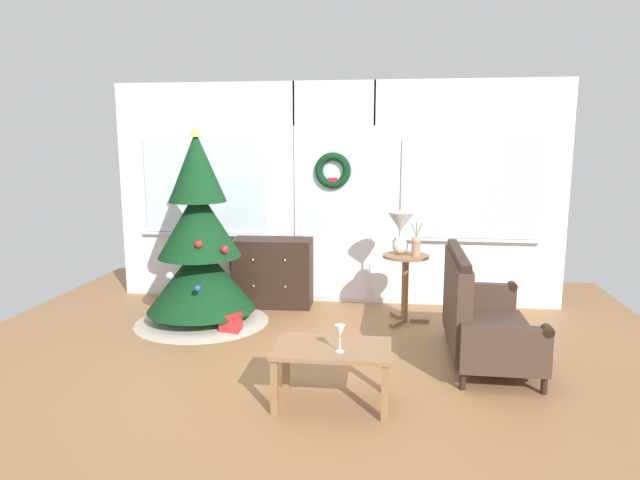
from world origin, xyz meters
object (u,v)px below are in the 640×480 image
at_px(dresser_cabinet, 273,272).
at_px(settee_sofa, 479,318).
at_px(coffee_table, 332,355).
at_px(wine_glass, 340,332).
at_px(gift_box, 231,323).
at_px(table_lamp, 401,227).
at_px(flower_vase, 416,245).
at_px(christmas_tree, 200,252).
at_px(side_table, 405,275).

height_order(dresser_cabinet, settee_sofa, settee_sofa).
relative_size(coffee_table, wine_glass, 4.35).
bearing_deg(settee_sofa, gift_box, 170.67).
relative_size(table_lamp, flower_vase, 1.26).
distance_m(christmas_tree, settee_sofa, 2.84).
height_order(settee_sofa, side_table, settee_sofa).
distance_m(settee_sofa, wine_glass, 1.56).
distance_m(christmas_tree, coffee_table, 2.33).
relative_size(christmas_tree, gift_box, 10.42).
height_order(christmas_tree, flower_vase, christmas_tree).
bearing_deg(table_lamp, coffee_table, -103.41).
bearing_deg(gift_box, christmas_tree, 144.09).
xyz_separation_m(table_lamp, flower_vase, (0.16, -0.10, -0.17)).
bearing_deg(coffee_table, side_table, 74.69).
height_order(dresser_cabinet, coffee_table, dresser_cabinet).
bearing_deg(coffee_table, flower_vase, 71.48).
xyz_separation_m(settee_sofa, gift_box, (-2.33, 0.38, -0.28)).
bearing_deg(side_table, gift_box, -161.47).
xyz_separation_m(settee_sofa, flower_vase, (-0.52, 0.90, 0.46)).
distance_m(dresser_cabinet, settee_sofa, 2.53).
relative_size(dresser_cabinet, coffee_table, 1.08).
height_order(settee_sofa, gift_box, settee_sofa).
bearing_deg(wine_glass, table_lamp, 78.81).
distance_m(christmas_tree, gift_box, 0.82).
distance_m(dresser_cabinet, side_table, 1.57).
bearing_deg(wine_glass, flower_vase, 73.93).
height_order(christmas_tree, wine_glass, christmas_tree).
xyz_separation_m(settee_sofa, coffee_table, (-1.16, -1.00, -0.01)).
relative_size(side_table, gift_box, 3.67).
xyz_separation_m(dresser_cabinet, table_lamp, (1.45, -0.38, 0.61)).
bearing_deg(christmas_tree, gift_box, -35.91).
xyz_separation_m(christmas_tree, flower_vase, (2.21, 0.23, 0.08)).
bearing_deg(side_table, christmas_tree, -172.26).
distance_m(wine_glass, gift_box, 1.99).
distance_m(table_lamp, wine_glass, 2.18).
bearing_deg(dresser_cabinet, gift_box, -101.80).
relative_size(christmas_tree, flower_vase, 5.84).
xyz_separation_m(side_table, coffee_table, (-0.54, -1.96, -0.15)).
distance_m(table_lamp, flower_vase, 0.25).
relative_size(flower_vase, wine_glass, 1.79).
height_order(settee_sofa, wine_glass, settee_sofa).
distance_m(christmas_tree, flower_vase, 2.22).
bearing_deg(christmas_tree, table_lamp, 9.06).
bearing_deg(christmas_tree, settee_sofa, -13.81).
xyz_separation_m(christmas_tree, gift_box, (0.40, -0.29, -0.65)).
relative_size(flower_vase, coffee_table, 0.41).
relative_size(dresser_cabinet, side_table, 1.27).
bearing_deg(settee_sofa, side_table, 122.88).
height_order(table_lamp, gift_box, table_lamp).
bearing_deg(table_lamp, christmas_tree, -170.94).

